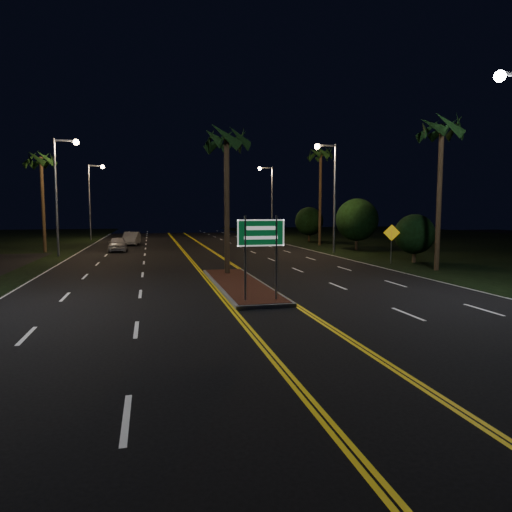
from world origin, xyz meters
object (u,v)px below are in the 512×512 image
object	(u,v)px
streetlight_right_mid	(330,185)
car_far	(131,237)
streetlight_left_far	(93,193)
shrub_far	(309,221)
median_island	(240,284)
palm_median	(226,139)
palm_left_far	(41,160)
warning_sign	(392,238)
palm_right_far	(321,154)
shrub_mid	(357,220)
streetlight_left_mid	(61,183)
shrub_near	(415,234)
highway_sign	(261,241)
car_near	(118,243)
palm_right_near	(442,129)
streetlight_right_far	(269,194)

from	to	relation	value
streetlight_right_mid	car_far	bearing A→B (deg)	141.64
streetlight_left_far	shrub_far	bearing A→B (deg)	-18.14
median_island	streetlight_right_mid	world-z (taller)	streetlight_right_mid
median_island	palm_median	size ratio (longest dim) A/B	1.23
streetlight_right_mid	palm_median	bearing A→B (deg)	-132.70
palm_left_far	warning_sign	xyz separation A→B (m)	(24.49, -14.16, -6.03)
streetlight_left_far	palm_right_far	distance (m)	27.50
palm_left_far	shrub_mid	distance (m)	27.56
shrub_far	streetlight_left_mid	bearing A→B (deg)	-153.82
shrub_near	palm_left_far	bearing A→B (deg)	151.97
highway_sign	car_far	distance (m)	32.90
palm_right_far	warning_sign	bearing A→B (deg)	-93.94
car_near	car_far	size ratio (longest dim) A/B	0.95
highway_sign	streetlight_left_mid	xyz separation A→B (m)	(-10.61, 21.20, 3.25)
palm_right_far	car_near	distance (m)	21.47
streetlight_right_mid	palm_median	xyz separation A→B (m)	(-10.61, -11.50, 1.62)
streetlight_left_far	streetlight_right_mid	bearing A→B (deg)	-46.03
palm_right_near	shrub_mid	size ratio (longest dim) A/B	2.01
streetlight_left_mid	streetlight_right_mid	world-z (taller)	same
streetlight_right_mid	streetlight_right_far	distance (m)	20.00
median_island	shrub_far	xyz separation A→B (m)	(13.80, 29.00, 2.25)
shrub_mid	warning_sign	size ratio (longest dim) A/B	1.77
car_near	streetlight_right_far	bearing A→B (deg)	38.45
palm_left_far	car_far	xyz separation A→B (m)	(6.85, 7.11, -6.97)
streetlight_right_far	highway_sign	bearing A→B (deg)	-105.15
palm_right_far	median_island	bearing A→B (deg)	-119.10
streetlight_left_far	palm_right_near	bearing A→B (deg)	-55.79
palm_left_far	palm_right_near	xyz separation A→B (m)	(25.30, -18.00, 0.47)
streetlight_left_mid	streetlight_right_far	bearing A→B (deg)	40.30
car_near	warning_sign	size ratio (longest dim) A/B	1.69
streetlight_left_mid	palm_right_far	xyz separation A→B (m)	(23.41, 6.00, 3.49)
highway_sign	median_island	bearing A→B (deg)	90.00
car_far	palm_right_near	bearing A→B (deg)	-47.47
warning_sign	shrub_near	bearing A→B (deg)	23.60
streetlight_right_mid	palm_left_far	xyz separation A→B (m)	(-23.41, 6.00, 2.09)
median_island	streetlight_right_far	bearing A→B (deg)	73.13
palm_median	highway_sign	bearing A→B (deg)	-90.00
streetlight_right_far	warning_sign	distance (m)	28.46
streetlight_right_far	car_near	xyz separation A→B (m)	(-17.44, -14.23, -4.92)
streetlight_left_mid	streetlight_right_far	size ratio (longest dim) A/B	1.00
median_island	warning_sign	size ratio (longest dim) A/B	3.92
streetlight_right_far	shrub_mid	xyz separation A→B (m)	(3.39, -18.00, -2.93)
highway_sign	palm_left_far	world-z (taller)	palm_left_far
median_island	shrub_near	world-z (taller)	shrub_near
streetlight_left_far	shrub_near	world-z (taller)	streetlight_left_far
median_island	streetlight_left_far	world-z (taller)	streetlight_left_far
shrub_far	car_far	bearing A→B (deg)	-177.42
streetlight_left_mid	shrub_far	size ratio (longest dim) A/B	2.27
warning_sign	streetlight_right_far	bearing A→B (deg)	110.64
shrub_near	car_far	world-z (taller)	shrub_near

